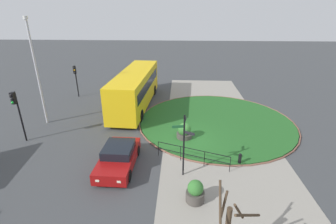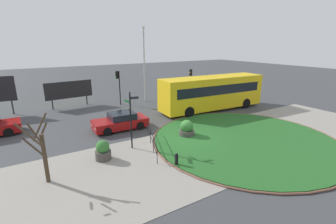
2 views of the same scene
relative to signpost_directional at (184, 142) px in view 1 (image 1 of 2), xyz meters
name	(u,v)px [view 1 (image 1 of 2)]	position (x,y,z in m)	size (l,w,h in m)	color
ground	(188,142)	(3.74, -0.38, -2.10)	(120.00, 120.00, 0.00)	#3D3F42
sidewalk_paving	(219,142)	(3.74, -2.55, -2.09)	(32.00, 7.65, 0.02)	gray
grass_island	(216,121)	(7.17, -2.75, -2.05)	(12.36, 12.36, 0.10)	#235B23
grass_kerb_ring	(216,121)	(7.17, -2.75, -2.05)	(12.67, 12.67, 0.11)	brown
signpost_directional	(184,142)	(0.00, 0.00, 0.00)	(0.82, 1.16, 3.66)	black
bollard_foreground	(240,159)	(1.17, -3.37, -1.72)	(0.19, 0.19, 0.75)	black
railing_grass_edge	(192,154)	(1.13, -0.55, -1.44)	(1.55, 4.21, 1.00)	black
bus_yellow	(136,88)	(10.48, 4.40, -0.34)	(10.97, 3.12, 3.29)	yellow
car_far_lane	(119,157)	(0.66, 3.75, -1.49)	(4.16, 1.99, 1.30)	maroon
traffic_light_near	(16,106)	(3.21, 11.04, 0.56)	(0.49, 0.29, 3.63)	black
traffic_light_far	(75,74)	(12.68, 10.92, 0.33)	(0.48, 0.32, 3.30)	black
lamppost_tall	(36,70)	(6.32, 11.03, 2.27)	(0.32, 0.32, 8.15)	#B7B7BC
planter_near_signpost	(184,132)	(4.16, -0.12, -1.57)	(1.10, 1.10, 1.20)	#47423D
planter_kerbside	(195,192)	(-2.01, -0.56, -1.57)	(0.90, 0.90, 1.17)	#47423D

